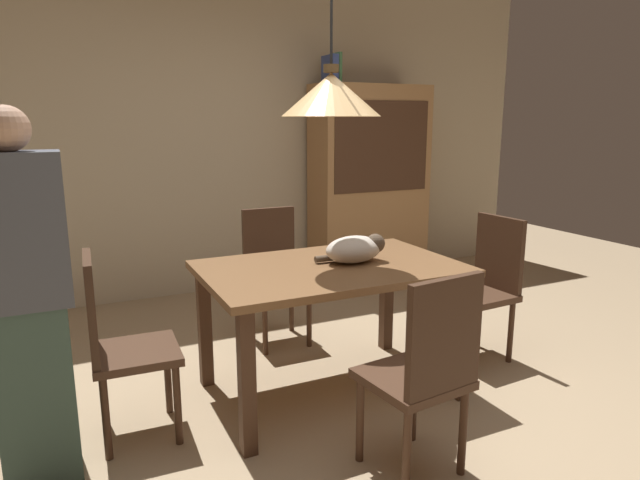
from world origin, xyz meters
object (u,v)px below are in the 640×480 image
at_px(pendant_lamp, 331,94).
at_px(hutch_bookcase, 369,189).
at_px(chair_far_back, 274,269).
at_px(person_standing, 26,304).
at_px(cat_sleeping, 356,249).
at_px(chair_near_front, 425,368).
at_px(chair_right_side, 486,281).
at_px(book_green_slim, 336,68).
at_px(dining_table, 330,283).
at_px(chair_left_side, 118,340).
at_px(book_blue_wide, 330,69).

relative_size(pendant_lamp, hutch_bookcase, 0.70).
xyz_separation_m(chair_far_back, person_standing, (-1.48, -1.06, 0.29)).
xyz_separation_m(cat_sleeping, hutch_bookcase, (1.22, 1.92, 0.06)).
bearing_deg(pendant_lamp, chair_far_back, 89.97).
distance_m(chair_near_front, hutch_bookcase, 3.14).
xyz_separation_m(chair_right_side, pendant_lamp, (-1.13, -0.00, 1.15)).
distance_m(chair_far_back, hutch_bookcase, 1.77).
bearing_deg(chair_right_side, book_green_slim, 93.57).
height_order(dining_table, book_green_slim, book_green_slim).
xyz_separation_m(dining_table, book_green_slim, (1.01, 1.92, 1.33)).
xyz_separation_m(dining_table, chair_far_back, (0.00, 0.88, -0.14)).
bearing_deg(dining_table, chair_left_side, 179.83).
bearing_deg(dining_table, person_standing, -173.13).
xyz_separation_m(dining_table, book_blue_wide, (0.95, 1.92, 1.32)).
height_order(cat_sleeping, hutch_bookcase, hutch_bookcase).
relative_size(cat_sleeping, person_standing, 0.25).
xyz_separation_m(chair_left_side, person_standing, (-0.35, -0.18, 0.29)).
distance_m(chair_left_side, book_green_slim, 3.23).
bearing_deg(cat_sleeping, dining_table, -179.99).
bearing_deg(chair_far_back, cat_sleeping, -79.89).
xyz_separation_m(cat_sleeping, pendant_lamp, (-0.16, -0.00, 0.84)).
height_order(chair_near_front, person_standing, person_standing).
xyz_separation_m(chair_far_back, book_blue_wide, (0.95, 1.04, 1.46)).
height_order(dining_table, chair_right_side, chair_right_side).
xyz_separation_m(dining_table, cat_sleeping, (0.16, 0.00, 0.18)).
bearing_deg(hutch_bookcase, pendant_lamp, -125.56).
xyz_separation_m(chair_far_back, book_green_slim, (1.01, 1.04, 1.47)).
xyz_separation_m(chair_near_front, book_green_slim, (1.00, 2.80, 1.47)).
xyz_separation_m(book_green_slim, person_standing, (-2.49, -2.10, -1.18)).
xyz_separation_m(cat_sleeping, book_blue_wide, (0.79, 1.92, 1.14)).
bearing_deg(person_standing, book_green_slim, 40.18).
relative_size(chair_right_side, chair_left_side, 1.00).
distance_m(cat_sleeping, book_blue_wide, 2.37).
height_order(cat_sleeping, book_blue_wide, book_blue_wide).
xyz_separation_m(pendant_lamp, book_blue_wide, (0.95, 1.92, 0.31)).
distance_m(chair_right_side, cat_sleeping, 1.02).
bearing_deg(person_standing, hutch_bookcase, 36.35).
relative_size(chair_far_back, chair_right_side, 1.00).
bearing_deg(pendant_lamp, book_blue_wide, 63.67).
distance_m(chair_left_side, chair_near_front, 1.44).
bearing_deg(chair_right_side, chair_near_front, -141.74).
bearing_deg(chair_left_side, chair_far_back, 37.78).
distance_m(dining_table, pendant_lamp, 1.01).
height_order(chair_far_back, chair_near_front, same).
bearing_deg(hutch_bookcase, book_blue_wide, 179.80).
bearing_deg(hutch_bookcase, person_standing, -143.65).
height_order(pendant_lamp, book_green_slim, pendant_lamp).
distance_m(chair_far_back, chair_right_side, 1.43).
relative_size(dining_table, chair_left_side, 1.51).
xyz_separation_m(chair_right_side, cat_sleeping, (-0.97, -0.00, 0.32)).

